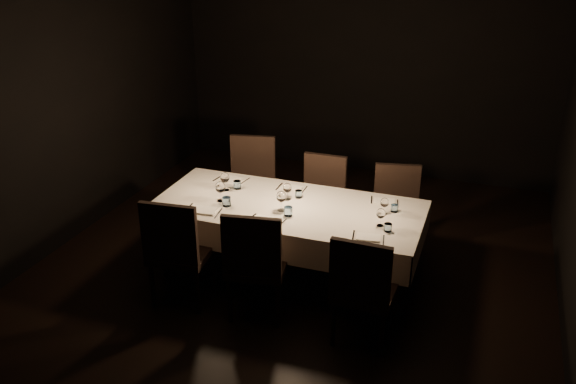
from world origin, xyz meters
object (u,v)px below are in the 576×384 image
(chair_far_center, at_px, (322,196))
(chair_far_right, at_px, (396,208))
(dining_table, at_px, (288,213))
(chair_near_right, at_px, (363,286))
(chair_far_left, at_px, (251,180))
(chair_near_left, at_px, (177,248))
(chair_near_center, at_px, (255,260))

(chair_far_center, height_order, chair_far_right, chair_far_center)
(chair_far_center, bearing_deg, dining_table, -97.63)
(chair_near_right, bearing_deg, chair_far_right, -87.60)
(chair_far_left, xyz_separation_m, chair_far_right, (1.63, -0.08, -0.04))
(chair_near_left, height_order, chair_far_right, chair_near_left)
(dining_table, xyz_separation_m, chair_far_left, (-0.74, 0.87, -0.12))
(chair_near_left, relative_size, chair_near_right, 1.05)
(chair_near_left, relative_size, chair_far_left, 1.01)
(chair_far_right, bearing_deg, chair_near_left, -149.02)
(chair_far_center, bearing_deg, chair_far_left, 174.48)
(chair_near_right, distance_m, chair_far_right, 1.57)
(dining_table, distance_m, chair_near_right, 1.22)
(chair_near_left, bearing_deg, chair_far_right, -142.61)
(chair_near_center, bearing_deg, chair_far_center, -104.76)
(chair_near_left, distance_m, chair_far_right, 2.27)
(chair_near_right, bearing_deg, dining_table, -39.33)
(dining_table, distance_m, chair_far_right, 1.20)
(dining_table, relative_size, chair_near_right, 2.50)
(chair_near_center, relative_size, chair_near_right, 1.03)
(dining_table, relative_size, chair_far_left, 2.42)
(chair_near_right, height_order, chair_far_left, chair_far_left)
(chair_near_left, height_order, chair_far_left, chair_near_left)
(chair_near_center, height_order, chair_far_left, chair_far_left)
(chair_near_center, xyz_separation_m, chair_near_right, (0.95, -0.06, -0.02))
(dining_table, relative_size, chair_far_center, 2.63)
(chair_far_left, height_order, chair_far_right, chair_far_left)
(dining_table, height_order, chair_far_left, chair_far_left)
(dining_table, bearing_deg, chair_near_left, -134.62)
(dining_table, height_order, chair_near_left, chair_near_left)
(chair_near_right, xyz_separation_m, chair_far_center, (-0.82, 1.59, -0.02))
(chair_near_left, distance_m, chair_far_left, 1.64)
(chair_near_left, height_order, chair_far_center, chair_near_left)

